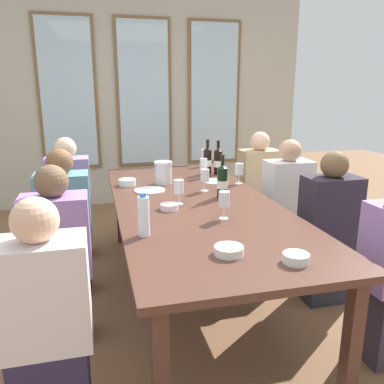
% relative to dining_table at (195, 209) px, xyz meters
% --- Properties ---
extents(ground_plane, '(12.00, 12.00, 0.00)m').
position_rel_dining_table_xyz_m(ground_plane, '(0.00, 0.00, -0.68)').
color(ground_plane, brown).
extents(back_wall_with_windows, '(4.31, 0.10, 2.90)m').
position_rel_dining_table_xyz_m(back_wall_with_windows, '(0.00, 2.67, 0.77)').
color(back_wall_with_windows, '#B9B4A2').
rests_on(back_wall_with_windows, ground).
extents(dining_table, '(1.11, 2.62, 0.74)m').
position_rel_dining_table_xyz_m(dining_table, '(0.00, 0.00, 0.00)').
color(dining_table, '#4F2F24').
rests_on(dining_table, ground).
extents(white_plate_0, '(0.21, 0.21, 0.01)m').
position_rel_dining_table_xyz_m(white_plate_0, '(0.31, 0.54, 0.06)').
color(white_plate_0, white).
rests_on(white_plate_0, dining_table).
extents(white_plate_1, '(0.24, 0.24, 0.01)m').
position_rel_dining_table_xyz_m(white_plate_1, '(-0.27, 0.37, 0.06)').
color(white_plate_1, white).
rests_on(white_plate_1, dining_table).
extents(metal_pitcher, '(0.16, 0.16, 0.19)m').
position_rel_dining_table_xyz_m(metal_pitcher, '(-0.12, 0.58, 0.16)').
color(metal_pitcher, silver).
rests_on(metal_pitcher, dining_table).
extents(wine_bottle_0, '(0.08, 0.08, 0.32)m').
position_rel_dining_table_xyz_m(wine_bottle_0, '(0.22, 0.06, 0.18)').
color(wine_bottle_0, black).
rests_on(wine_bottle_0, dining_table).
extents(wine_bottle_1, '(0.08, 0.08, 0.32)m').
position_rel_dining_table_xyz_m(wine_bottle_1, '(0.35, 0.89, 0.18)').
color(wine_bottle_1, black).
rests_on(wine_bottle_1, dining_table).
extents(wine_bottle_2, '(0.08, 0.08, 0.32)m').
position_rel_dining_table_xyz_m(wine_bottle_2, '(0.44, 0.84, 0.18)').
color(wine_bottle_2, black).
rests_on(wine_bottle_2, dining_table).
extents(tasting_bowl_0, '(0.12, 0.12, 0.04)m').
position_rel_dining_table_xyz_m(tasting_bowl_0, '(0.20, -1.09, 0.08)').
color(tasting_bowl_0, white).
rests_on(tasting_bowl_0, dining_table).
extents(tasting_bowl_1, '(0.14, 0.14, 0.04)m').
position_rel_dining_table_xyz_m(tasting_bowl_1, '(-0.07, -0.93, 0.08)').
color(tasting_bowl_1, white).
rests_on(tasting_bowl_1, dining_table).
extents(tasting_bowl_2, '(0.12, 0.12, 0.04)m').
position_rel_dining_table_xyz_m(tasting_bowl_2, '(-0.21, -0.15, 0.08)').
color(tasting_bowl_2, white).
rests_on(tasting_bowl_2, dining_table).
extents(tasting_bowl_3, '(0.14, 0.14, 0.05)m').
position_rel_dining_table_xyz_m(tasting_bowl_3, '(-0.42, 0.60, 0.09)').
color(tasting_bowl_3, white).
rests_on(tasting_bowl_3, dining_table).
extents(water_bottle, '(0.06, 0.06, 0.24)m').
position_rel_dining_table_xyz_m(water_bottle, '(-0.43, -0.58, 0.17)').
color(water_bottle, white).
rests_on(water_bottle, dining_table).
extents(wine_glass_0, '(0.07, 0.07, 0.17)m').
position_rel_dining_table_xyz_m(wine_glass_0, '(0.50, 0.43, 0.18)').
color(wine_glass_0, white).
rests_on(wine_glass_0, dining_table).
extents(wine_glass_1, '(0.07, 0.07, 0.17)m').
position_rel_dining_table_xyz_m(wine_glass_1, '(-0.12, -0.04, 0.18)').
color(wine_glass_1, white).
rests_on(wine_glass_1, dining_table).
extents(wine_glass_2, '(0.07, 0.07, 0.17)m').
position_rel_dining_table_xyz_m(wine_glass_2, '(0.27, 0.73, 0.18)').
color(wine_glass_2, white).
rests_on(wine_glass_2, dining_table).
extents(wine_glass_3, '(0.07, 0.07, 0.17)m').
position_rel_dining_table_xyz_m(wine_glass_3, '(0.43, 1.25, 0.18)').
color(wine_glass_3, white).
rests_on(wine_glass_3, dining_table).
extents(wine_glass_4, '(0.07, 0.07, 0.17)m').
position_rel_dining_table_xyz_m(wine_glass_4, '(0.08, -0.41, 0.18)').
color(wine_glass_4, white).
rests_on(wine_glass_4, dining_table).
extents(wine_glass_5, '(0.07, 0.07, 0.17)m').
position_rel_dining_table_xyz_m(wine_glass_5, '(0.15, 0.26, 0.18)').
color(wine_glass_5, white).
rests_on(wine_glass_5, dining_table).
extents(seated_person_0, '(0.38, 0.24, 1.11)m').
position_rel_dining_table_xyz_m(seated_person_0, '(-0.92, 0.29, -0.15)').
color(seated_person_0, '#2F2732').
rests_on(seated_person_0, ground).
extents(seated_person_1, '(0.38, 0.24, 1.11)m').
position_rel_dining_table_xyz_m(seated_person_1, '(0.92, 0.36, -0.15)').
color(seated_person_1, '#39322B').
rests_on(seated_person_1, ground).
extents(seated_person_2, '(0.38, 0.24, 1.11)m').
position_rel_dining_table_xyz_m(seated_person_2, '(-0.92, -1.02, -0.15)').
color(seated_person_2, '#302544').
rests_on(seated_person_2, ground).
extents(seated_person_4, '(0.38, 0.24, 1.11)m').
position_rel_dining_table_xyz_m(seated_person_4, '(-0.92, 0.97, -0.15)').
color(seated_person_4, '#2E2A32').
rests_on(seated_person_4, ground).
extents(seated_person_5, '(0.38, 0.24, 1.11)m').
position_rel_dining_table_xyz_m(seated_person_5, '(0.92, 0.97, -0.15)').
color(seated_person_5, '#2C2B3C').
rests_on(seated_person_5, ground).
extents(seated_person_6, '(0.38, 0.24, 1.11)m').
position_rel_dining_table_xyz_m(seated_person_6, '(-0.92, -0.33, -0.15)').
color(seated_person_6, '#362830').
rests_on(seated_person_6, ground).
extents(seated_person_7, '(0.38, 0.24, 1.11)m').
position_rel_dining_table_xyz_m(seated_person_7, '(0.92, -0.28, -0.15)').
color(seated_person_7, '#272930').
rests_on(seated_person_7, ground).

